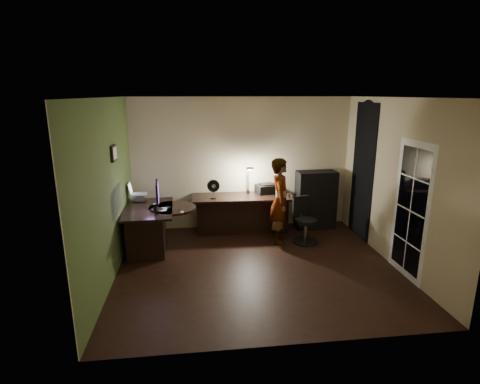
{
  "coord_description": "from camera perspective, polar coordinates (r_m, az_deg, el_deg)",
  "views": [
    {
      "loc": [
        -0.96,
        -5.55,
        2.75
      ],
      "look_at": [
        -0.15,
        1.05,
        1.0
      ],
      "focal_mm": 28.0,
      "sensor_mm": 36.0,
      "label": 1
    }
  ],
  "objects": [
    {
      "name": "laptop_stand",
      "position": [
        7.32,
        -15.13,
        -0.77
      ],
      "size": [
        0.28,
        0.25,
        0.11
      ],
      "primitive_type": "cube",
      "rotation": [
        0.0,
        0.0,
        -0.12
      ],
      "color": "silver",
      "rests_on": "desk_left"
    },
    {
      "name": "desk_right",
      "position": [
        7.62,
        0.37,
        -3.37
      ],
      "size": [
        2.05,
        0.77,
        0.76
      ],
      "primitive_type": "cube",
      "rotation": [
        0.0,
        0.0,
        -0.03
      ],
      "color": "black",
      "rests_on": "floor"
    },
    {
      "name": "desk_fan",
      "position": [
        7.31,
        -4.07,
        0.46
      ],
      "size": [
        0.26,
        0.16,
        0.37
      ],
      "primitive_type": "cube",
      "rotation": [
        0.0,
        0.0,
        0.14
      ],
      "color": "black",
      "rests_on": "desk_right"
    },
    {
      "name": "notepad",
      "position": [
        6.63,
        -11.74,
        -2.61
      ],
      "size": [
        0.16,
        0.22,
        0.01
      ],
      "primitive_type": "cube",
      "rotation": [
        0.0,
        0.0,
        -0.04
      ],
      "color": "silver",
      "rests_on": "desk_left"
    },
    {
      "name": "laptop",
      "position": [
        7.28,
        -15.22,
        0.52
      ],
      "size": [
        0.34,
        0.33,
        0.22
      ],
      "primitive_type": "cube",
      "rotation": [
        0.0,
        0.0,
        0.07
      ],
      "color": "silver",
      "rests_on": "laptop_stand"
    },
    {
      "name": "floor",
      "position": [
        6.27,
        2.58,
        -11.33
      ],
      "size": [
        4.5,
        4.0,
        0.01
      ],
      "primitive_type": "cube",
      "color": "black",
      "rests_on": "ground"
    },
    {
      "name": "green_wall_overlay",
      "position": [
        5.87,
        -19.37,
        0.08
      ],
      "size": [
        0.0,
        4.0,
        2.7
      ],
      "primitive_type": "cube",
      "color": "#465A27",
      "rests_on": "floor"
    },
    {
      "name": "monitor",
      "position": [
        6.59,
        -12.62,
        -1.19
      ],
      "size": [
        0.15,
        0.55,
        0.36
      ],
      "primitive_type": "cube",
      "rotation": [
        0.0,
        0.0,
        0.09
      ],
      "color": "black",
      "rests_on": "desk_left"
    },
    {
      "name": "french_door",
      "position": [
        6.18,
        24.54,
        -2.61
      ],
      "size": [
        0.02,
        0.92,
        2.1
      ],
      "primitive_type": "cube",
      "color": "white",
      "rests_on": "floor"
    },
    {
      "name": "ceiling",
      "position": [
        5.64,
        2.91,
        14.26
      ],
      "size": [
        4.5,
        4.0,
        0.01
      ],
      "primitive_type": "cube",
      "color": "silver",
      "rests_on": "floor"
    },
    {
      "name": "wall_left",
      "position": [
        5.87,
        -19.51,
        0.08
      ],
      "size": [
        0.01,
        4.0,
        2.7
      ],
      "primitive_type": "cube",
      "color": "tan",
      "rests_on": "floor"
    },
    {
      "name": "desk_left",
      "position": [
        6.97,
        -13.59,
        -5.46
      ],
      "size": [
        0.89,
        1.4,
        0.79
      ],
      "primitive_type": "cube",
      "rotation": [
        0.0,
        0.0,
        0.04
      ],
      "color": "black",
      "rests_on": "floor"
    },
    {
      "name": "wall_back",
      "position": [
        7.75,
        0.24,
        4.33
      ],
      "size": [
        4.5,
        0.01,
        2.7
      ],
      "primitive_type": "cube",
      "color": "tan",
      "rests_on": "floor"
    },
    {
      "name": "wall_right",
      "position": [
        6.57,
        22.52,
        1.29
      ],
      "size": [
        0.01,
        4.0,
        2.7
      ],
      "primitive_type": "cube",
      "color": "tan",
      "rests_on": "floor"
    },
    {
      "name": "pen",
      "position": [
        6.5,
        -9.02,
        -2.83
      ],
      "size": [
        0.11,
        0.11,
        0.01
      ],
      "primitive_type": "cube",
      "rotation": [
        0.0,
        0.0,
        0.76
      ],
      "color": "black",
      "rests_on": "desk_left"
    },
    {
      "name": "framed_picture",
      "position": [
        6.2,
        -18.73,
        5.61
      ],
      "size": [
        0.04,
        0.3,
        0.25
      ],
      "primitive_type": "cube",
      "color": "black",
      "rests_on": "wall_left"
    },
    {
      "name": "person",
      "position": [
        7.04,
        6.16,
        -1.35
      ],
      "size": [
        0.49,
        0.64,
        1.62
      ],
      "primitive_type": "imported",
      "rotation": [
        0.0,
        0.0,
        1.38
      ],
      "color": "#D8A88C",
      "rests_on": "floor"
    },
    {
      "name": "mouse",
      "position": [
        6.38,
        -8.85,
        -3.04
      ],
      "size": [
        0.09,
        0.11,
        0.04
      ],
      "primitive_type": "ellipsoid",
      "rotation": [
        0.0,
        0.0,
        0.34
      ],
      "color": "silver",
      "rests_on": "desk_left"
    },
    {
      "name": "speaker",
      "position": [
        6.45,
        -12.76,
        -2.45
      ],
      "size": [
        0.07,
        0.07,
        0.16
      ],
      "primitive_type": "cylinder",
      "rotation": [
        0.0,
        0.0,
        -0.07
      ],
      "color": "black",
      "rests_on": "desk_left"
    },
    {
      "name": "desk_lamp",
      "position": [
        7.65,
        1.28,
        2.04
      ],
      "size": [
        0.23,
        0.31,
        0.6
      ],
      "primitive_type": "cube",
      "rotation": [
        0.0,
        0.0,
        -0.34
      ],
      "color": "black",
      "rests_on": "desk_right"
    },
    {
      "name": "cabinet",
      "position": [
        7.98,
        11.43,
        -1.17
      ],
      "size": [
        0.82,
        0.42,
        1.21
      ],
      "primitive_type": "cube",
      "rotation": [
        0.0,
        0.0,
        0.03
      ],
      "color": "black",
      "rests_on": "floor"
    },
    {
      "name": "headphones",
      "position": [
        7.87,
        3.44,
        0.46
      ],
      "size": [
        0.2,
        0.09,
        0.09
      ],
      "primitive_type": "cube",
      "rotation": [
        0.0,
        0.0,
        -0.02
      ],
      "color": "navy",
      "rests_on": "desk_right"
    },
    {
      "name": "printer",
      "position": [
        7.74,
        4.11,
        0.57
      ],
      "size": [
        0.49,
        0.41,
        0.19
      ],
      "primitive_type": "cube",
      "rotation": [
        0.0,
        0.0,
        0.21
      ],
      "color": "black",
      "rests_on": "desk_right"
    },
    {
      "name": "office_chair",
      "position": [
        7.18,
        10.03,
        -4.31
      ],
      "size": [
        0.62,
        0.62,
        0.87
      ],
      "primitive_type": "cube",
      "rotation": [
        0.0,
        0.0,
        0.33
      ],
      "color": "black",
      "rests_on": "floor"
    },
    {
      "name": "arched_doorway",
      "position": [
        7.57,
        18.19,
        2.95
      ],
      "size": [
        0.01,
        0.9,
        2.6
      ],
      "primitive_type": "cube",
      "color": "black",
      "rests_on": "floor"
    },
    {
      "name": "wall_front",
      "position": [
        3.94,
        7.66,
        -6.25
      ],
      "size": [
        4.5,
        0.01,
        2.7
      ],
      "primitive_type": "cube",
      "color": "tan",
      "rests_on": "floor"
    },
    {
      "name": "phone",
      "position": [
        6.74,
        -10.86,
        -2.3
      ],
      "size": [
        0.09,
        0.13,
        0.01
      ],
      "primitive_type": "cube",
      "rotation": [
        0.0,
        0.0,
        0.26
      ],
      "color": "black",
      "rests_on": "desk_left"
    }
  ]
}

